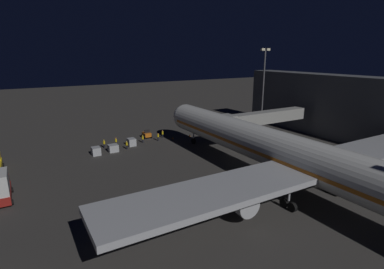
{
  "coord_description": "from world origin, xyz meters",
  "views": [
    {
      "loc": [
        31.41,
        33.51,
        18.65
      ],
      "look_at": [
        3.0,
        -15.19,
        3.5
      ],
      "focal_mm": 28.03,
      "sensor_mm": 36.0,
      "label": 1
    }
  ],
  "objects_px": {
    "cargo_truck_aft": "(1,187)",
    "ground_crew_under_port_wing": "(127,145)",
    "baggage_container_far_row": "(131,142)",
    "apron_floodlight_mast": "(264,82)",
    "jet_bridge": "(257,118)",
    "ground_crew_near_nose_gear": "(163,134)",
    "baggage_container_mid_row": "(113,148)",
    "baggage_tug_lead": "(147,135)",
    "ground_crew_by_tug": "(158,137)",
    "ground_crew_by_belt_loader": "(116,141)",
    "airliner_at_gate": "(303,159)",
    "ground_crew_walking_aft": "(143,139)",
    "traffic_cone_nose_port": "(190,135)",
    "baggage_container_near_belt": "(96,151)",
    "ground_crew_marshaller_fwd": "(104,143)",
    "traffic_cone_nose_starboard": "(173,138)"
  },
  "relations": [
    {
      "from": "cargo_truck_aft",
      "to": "ground_crew_under_port_wing",
      "type": "height_order",
      "value": "cargo_truck_aft"
    },
    {
      "from": "baggage_container_far_row",
      "to": "apron_floodlight_mast",
      "type": "bearing_deg",
      "value": -178.09
    },
    {
      "from": "jet_bridge",
      "to": "ground_crew_near_nose_gear",
      "type": "relative_size",
      "value": 13.07
    },
    {
      "from": "jet_bridge",
      "to": "ground_crew_near_nose_gear",
      "type": "distance_m",
      "value": 21.57
    },
    {
      "from": "baggage_container_mid_row",
      "to": "baggage_tug_lead",
      "type": "bearing_deg",
      "value": -147.17
    },
    {
      "from": "ground_crew_by_tug",
      "to": "ground_crew_by_belt_loader",
      "type": "bearing_deg",
      "value": -4.45
    },
    {
      "from": "airliner_at_gate",
      "to": "ground_crew_walking_aft",
      "type": "xyz_separation_m",
      "value": [
        9.14,
        -34.6,
        -4.29
      ]
    },
    {
      "from": "ground_crew_by_belt_loader",
      "to": "ground_crew_walking_aft",
      "type": "height_order",
      "value": "ground_crew_by_belt_loader"
    },
    {
      "from": "cargo_truck_aft",
      "to": "traffic_cone_nose_port",
      "type": "distance_m",
      "value": 40.11
    },
    {
      "from": "baggage_tug_lead",
      "to": "ground_crew_under_port_wing",
      "type": "relative_size",
      "value": 1.33
    },
    {
      "from": "airliner_at_gate",
      "to": "baggage_tug_lead",
      "type": "xyz_separation_m",
      "value": [
        6.93,
        -37.86,
        -4.44
      ]
    },
    {
      "from": "baggage_container_near_belt",
      "to": "airliner_at_gate",
      "type": "bearing_deg",
      "value": 122.38
    },
    {
      "from": "ground_crew_walking_aft",
      "to": "baggage_container_mid_row",
      "type": "bearing_deg",
      "value": 21.55
    },
    {
      "from": "ground_crew_by_belt_loader",
      "to": "airliner_at_gate",
      "type": "bearing_deg",
      "value": 113.08
    },
    {
      "from": "jet_bridge",
      "to": "ground_crew_by_tug",
      "type": "relative_size",
      "value": 13.0
    },
    {
      "from": "airliner_at_gate",
      "to": "baggage_container_mid_row",
      "type": "relative_size",
      "value": 37.96
    },
    {
      "from": "baggage_container_mid_row",
      "to": "ground_crew_near_nose_gear",
      "type": "relative_size",
      "value": 1.03
    },
    {
      "from": "apron_floodlight_mast",
      "to": "ground_crew_under_port_wing",
      "type": "relative_size",
      "value": 11.83
    },
    {
      "from": "cargo_truck_aft",
      "to": "ground_crew_by_tug",
      "type": "xyz_separation_m",
      "value": [
        -29.18,
        -15.69,
        -1.07
      ]
    },
    {
      "from": "ground_crew_walking_aft",
      "to": "airliner_at_gate",
      "type": "bearing_deg",
      "value": 104.8
    },
    {
      "from": "baggage_container_near_belt",
      "to": "ground_crew_under_port_wing",
      "type": "xyz_separation_m",
      "value": [
        -6.25,
        -0.53,
        0.17
      ]
    },
    {
      "from": "baggage_container_mid_row",
      "to": "ground_crew_marshaller_fwd",
      "type": "relative_size",
      "value": 1.03
    },
    {
      "from": "baggage_container_near_belt",
      "to": "baggage_container_mid_row",
      "type": "distance_m",
      "value": 3.43
    },
    {
      "from": "ground_crew_near_nose_gear",
      "to": "apron_floodlight_mast",
      "type": "bearing_deg",
      "value": 177.69
    },
    {
      "from": "ground_crew_walking_aft",
      "to": "traffic_cone_nose_port",
      "type": "distance_m",
      "value": 11.38
    },
    {
      "from": "ground_crew_near_nose_gear",
      "to": "baggage_tug_lead",
      "type": "bearing_deg",
      "value": -27.17
    },
    {
      "from": "ground_crew_under_port_wing",
      "to": "jet_bridge",
      "type": "bearing_deg",
      "value": 160.04
    },
    {
      "from": "jet_bridge",
      "to": "ground_crew_by_tug",
      "type": "xyz_separation_m",
      "value": [
        18.01,
        -11.83,
        -4.34
      ]
    },
    {
      "from": "baggage_tug_lead",
      "to": "airliner_at_gate",
      "type": "bearing_deg",
      "value": 100.38
    },
    {
      "from": "baggage_tug_lead",
      "to": "cargo_truck_aft",
      "type": "height_order",
      "value": "cargo_truck_aft"
    },
    {
      "from": "ground_crew_near_nose_gear",
      "to": "baggage_container_mid_row",
      "type": "bearing_deg",
      "value": 19.32
    },
    {
      "from": "baggage_tug_lead",
      "to": "ground_crew_by_tug",
      "type": "distance_m",
      "value": 3.82
    },
    {
      "from": "airliner_at_gate",
      "to": "jet_bridge",
      "type": "height_order",
      "value": "airliner_at_gate"
    },
    {
      "from": "baggage_tug_lead",
      "to": "baggage_container_far_row",
      "type": "height_order",
      "value": "baggage_tug_lead"
    },
    {
      "from": "cargo_truck_aft",
      "to": "ground_crew_by_belt_loader",
      "type": "bearing_deg",
      "value": -140.51
    },
    {
      "from": "apron_floodlight_mast",
      "to": "ground_crew_by_tug",
      "type": "distance_m",
      "value": 32.9
    },
    {
      "from": "ground_crew_marshaller_fwd",
      "to": "baggage_tug_lead",
      "type": "bearing_deg",
      "value": -164.69
    },
    {
      "from": "cargo_truck_aft",
      "to": "traffic_cone_nose_port",
      "type": "height_order",
      "value": "cargo_truck_aft"
    },
    {
      "from": "apron_floodlight_mast",
      "to": "traffic_cone_nose_starboard",
      "type": "distance_m",
      "value": 29.92
    },
    {
      "from": "jet_bridge",
      "to": "cargo_truck_aft",
      "type": "relative_size",
      "value": 3.9
    },
    {
      "from": "baggage_container_near_belt",
      "to": "baggage_container_mid_row",
      "type": "height_order",
      "value": "baggage_container_near_belt"
    },
    {
      "from": "cargo_truck_aft",
      "to": "baggage_container_near_belt",
      "type": "xyz_separation_m",
      "value": [
        -14.96,
        -12.77,
        -1.28
      ]
    },
    {
      "from": "ground_crew_marshaller_fwd",
      "to": "ground_crew_by_tug",
      "type": "bearing_deg",
      "value": 176.45
    },
    {
      "from": "airliner_at_gate",
      "to": "traffic_cone_nose_port",
      "type": "distance_m",
      "value": 34.31
    },
    {
      "from": "traffic_cone_nose_starboard",
      "to": "ground_crew_marshaller_fwd",
      "type": "bearing_deg",
      "value": -4.21
    },
    {
      "from": "jet_bridge",
      "to": "apron_floodlight_mast",
      "type": "bearing_deg",
      "value": -136.26
    },
    {
      "from": "cargo_truck_aft",
      "to": "traffic_cone_nose_port",
      "type": "relative_size",
      "value": 10.78
    },
    {
      "from": "baggage_container_near_belt",
      "to": "ground_crew_by_tug",
      "type": "bearing_deg",
      "value": -168.38
    },
    {
      "from": "ground_crew_walking_aft",
      "to": "traffic_cone_nose_port",
      "type": "height_order",
      "value": "ground_crew_walking_aft"
    },
    {
      "from": "baggage_container_near_belt",
      "to": "baggage_container_far_row",
      "type": "height_order",
      "value": "baggage_container_far_row"
    }
  ]
}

